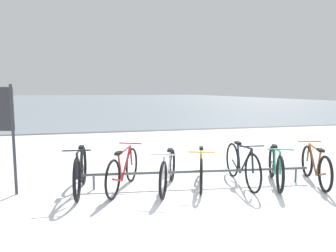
{
  "coord_description": "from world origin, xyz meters",
  "views": [
    {
      "loc": [
        -2.15,
        -3.69,
        1.82
      ],
      "look_at": [
        -0.1,
        4.63,
        0.83
      ],
      "focal_mm": 33.18,
      "sensor_mm": 36.0,
      "label": 1
    }
  ],
  "objects_px": {
    "bicycle_2": "(168,171)",
    "bicycle_6": "(315,166)",
    "bicycle_0": "(80,171)",
    "bicycle_1": "(123,170)",
    "bicycle_3": "(201,168)",
    "bicycle_4": "(242,165)",
    "bicycle_5": "(276,167)"
  },
  "relations": [
    {
      "from": "bicycle_2",
      "to": "bicycle_6",
      "type": "bearing_deg",
      "value": -7.38
    },
    {
      "from": "bicycle_2",
      "to": "bicycle_4",
      "type": "height_order",
      "value": "bicycle_4"
    },
    {
      "from": "bicycle_1",
      "to": "bicycle_4",
      "type": "bearing_deg",
      "value": -5.41
    },
    {
      "from": "bicycle_0",
      "to": "bicycle_3",
      "type": "bearing_deg",
      "value": -3.62
    },
    {
      "from": "bicycle_6",
      "to": "bicycle_5",
      "type": "bearing_deg",
      "value": 170.66
    },
    {
      "from": "bicycle_0",
      "to": "bicycle_5",
      "type": "bearing_deg",
      "value": -7.17
    },
    {
      "from": "bicycle_1",
      "to": "bicycle_6",
      "type": "distance_m",
      "value": 3.73
    },
    {
      "from": "bicycle_2",
      "to": "bicycle_5",
      "type": "bearing_deg",
      "value": -6.64
    },
    {
      "from": "bicycle_2",
      "to": "bicycle_4",
      "type": "bearing_deg",
      "value": -2.07
    },
    {
      "from": "bicycle_2",
      "to": "bicycle_3",
      "type": "distance_m",
      "value": 0.68
    },
    {
      "from": "bicycle_1",
      "to": "bicycle_4",
      "type": "xyz_separation_m",
      "value": [
        2.28,
        -0.22,
        0.02
      ]
    },
    {
      "from": "bicycle_2",
      "to": "bicycle_4",
      "type": "xyz_separation_m",
      "value": [
        1.47,
        -0.05,
        0.04
      ]
    },
    {
      "from": "bicycle_4",
      "to": "bicycle_6",
      "type": "xyz_separation_m",
      "value": [
        1.41,
        -0.32,
        -0.03
      ]
    },
    {
      "from": "bicycle_2",
      "to": "bicycle_6",
      "type": "height_order",
      "value": "bicycle_6"
    },
    {
      "from": "bicycle_6",
      "to": "bicycle_4",
      "type": "bearing_deg",
      "value": 167.23
    },
    {
      "from": "bicycle_3",
      "to": "bicycle_0",
      "type": "bearing_deg",
      "value": 176.38
    },
    {
      "from": "bicycle_2",
      "to": "bicycle_6",
      "type": "xyz_separation_m",
      "value": [
        2.88,
        -0.37,
        0.01
      ]
    },
    {
      "from": "bicycle_3",
      "to": "bicycle_4",
      "type": "xyz_separation_m",
      "value": [
        0.79,
        -0.13,
        0.04
      ]
    },
    {
      "from": "bicycle_1",
      "to": "bicycle_6",
      "type": "height_order",
      "value": "bicycle_1"
    },
    {
      "from": "bicycle_1",
      "to": "bicycle_4",
      "type": "distance_m",
      "value": 2.29
    },
    {
      "from": "bicycle_5",
      "to": "bicycle_4",
      "type": "bearing_deg",
      "value": 162.99
    },
    {
      "from": "bicycle_0",
      "to": "bicycle_3",
      "type": "distance_m",
      "value": 2.25
    },
    {
      "from": "bicycle_0",
      "to": "bicycle_4",
      "type": "distance_m",
      "value": 3.05
    },
    {
      "from": "bicycle_0",
      "to": "bicycle_6",
      "type": "xyz_separation_m",
      "value": [
        4.45,
        -0.59,
        -0.03
      ]
    },
    {
      "from": "bicycle_0",
      "to": "bicycle_5",
      "type": "height_order",
      "value": "bicycle_0"
    },
    {
      "from": "bicycle_0",
      "to": "bicycle_4",
      "type": "xyz_separation_m",
      "value": [
        3.04,
        -0.27,
        0.0
      ]
    },
    {
      "from": "bicycle_0",
      "to": "bicycle_3",
      "type": "relative_size",
      "value": 1.07
    },
    {
      "from": "bicycle_2",
      "to": "bicycle_4",
      "type": "relative_size",
      "value": 0.9
    },
    {
      "from": "bicycle_0",
      "to": "bicycle_3",
      "type": "xyz_separation_m",
      "value": [
        2.25,
        -0.14,
        -0.04
      ]
    },
    {
      "from": "bicycle_0",
      "to": "bicycle_1",
      "type": "xyz_separation_m",
      "value": [
        0.76,
        -0.05,
        -0.02
      ]
    },
    {
      "from": "bicycle_1",
      "to": "bicycle_5",
      "type": "height_order",
      "value": "bicycle_1"
    },
    {
      "from": "bicycle_0",
      "to": "bicycle_2",
      "type": "relative_size",
      "value": 1.07
    }
  ]
}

